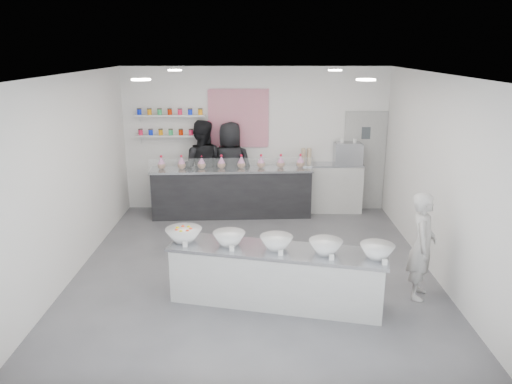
% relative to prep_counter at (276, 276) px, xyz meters
% --- Properties ---
extents(floor, '(6.00, 6.00, 0.00)m').
position_rel_prep_counter_xyz_m(floor, '(-0.30, 1.20, -0.40)').
color(floor, '#515156').
rests_on(floor, ground).
extents(ceiling, '(6.00, 6.00, 0.00)m').
position_rel_prep_counter_xyz_m(ceiling, '(-0.30, 1.20, 2.60)').
color(ceiling, white).
rests_on(ceiling, floor).
extents(back_wall, '(5.50, 0.00, 5.50)m').
position_rel_prep_counter_xyz_m(back_wall, '(-0.30, 4.20, 1.10)').
color(back_wall, white).
rests_on(back_wall, floor).
extents(left_wall, '(0.00, 6.00, 6.00)m').
position_rel_prep_counter_xyz_m(left_wall, '(-3.05, 1.20, 1.10)').
color(left_wall, white).
rests_on(left_wall, floor).
extents(right_wall, '(0.00, 6.00, 6.00)m').
position_rel_prep_counter_xyz_m(right_wall, '(2.45, 1.20, 1.10)').
color(right_wall, white).
rests_on(right_wall, floor).
extents(back_door, '(0.88, 0.04, 2.10)m').
position_rel_prep_counter_xyz_m(back_door, '(2.00, 4.17, 0.65)').
color(back_door, '#9C9C99').
rests_on(back_door, floor).
extents(pattern_panel, '(1.25, 0.03, 1.20)m').
position_rel_prep_counter_xyz_m(pattern_panel, '(-0.65, 4.17, 1.55)').
color(pattern_panel, '#BB1041').
rests_on(pattern_panel, back_wall).
extents(jar_shelf_lower, '(1.45, 0.22, 0.04)m').
position_rel_prep_counter_xyz_m(jar_shelf_lower, '(-2.05, 4.10, 1.20)').
color(jar_shelf_lower, silver).
rests_on(jar_shelf_lower, back_wall).
extents(jar_shelf_upper, '(1.45, 0.22, 0.04)m').
position_rel_prep_counter_xyz_m(jar_shelf_upper, '(-2.05, 4.10, 1.62)').
color(jar_shelf_upper, silver).
rests_on(jar_shelf_upper, back_wall).
extents(preserve_jars, '(1.45, 0.10, 0.56)m').
position_rel_prep_counter_xyz_m(preserve_jars, '(-2.05, 4.08, 1.48)').
color(preserve_jars, '#FB2150').
rests_on(preserve_jars, jar_shelf_lower).
extents(downlight_0, '(0.24, 0.24, 0.02)m').
position_rel_prep_counter_xyz_m(downlight_0, '(-1.70, 0.20, 2.58)').
color(downlight_0, white).
rests_on(downlight_0, ceiling).
extents(downlight_1, '(0.24, 0.24, 0.02)m').
position_rel_prep_counter_xyz_m(downlight_1, '(1.10, 0.20, 2.58)').
color(downlight_1, white).
rests_on(downlight_1, ceiling).
extents(downlight_2, '(0.24, 0.24, 0.02)m').
position_rel_prep_counter_xyz_m(downlight_2, '(-1.70, 2.80, 2.58)').
color(downlight_2, white).
rests_on(downlight_2, ceiling).
extents(downlight_3, '(0.24, 0.24, 0.02)m').
position_rel_prep_counter_xyz_m(downlight_3, '(1.10, 2.80, 2.58)').
color(downlight_3, white).
rests_on(downlight_3, ceiling).
extents(prep_counter, '(2.98, 1.27, 0.79)m').
position_rel_prep_counter_xyz_m(prep_counter, '(0.00, 0.00, 0.00)').
color(prep_counter, beige).
rests_on(prep_counter, floor).
extents(back_bar, '(3.28, 0.78, 1.01)m').
position_rel_prep_counter_xyz_m(back_bar, '(-0.79, 3.66, 0.11)').
color(back_bar, black).
rests_on(back_bar, floor).
extents(sneeze_guard, '(3.20, 0.19, 0.28)m').
position_rel_prep_counter_xyz_m(sneeze_guard, '(-0.77, 3.37, 0.75)').
color(sneeze_guard, white).
rests_on(sneeze_guard, back_bar).
extents(espresso_ledge, '(1.39, 0.44, 1.03)m').
position_rel_prep_counter_xyz_m(espresso_ledge, '(1.25, 3.98, 0.12)').
color(espresso_ledge, beige).
rests_on(espresso_ledge, floor).
extents(espresso_machine, '(0.57, 0.39, 0.43)m').
position_rel_prep_counter_xyz_m(espresso_machine, '(1.61, 3.98, 0.85)').
color(espresso_machine, '#93969E').
rests_on(espresso_machine, espresso_ledge).
extents(cup_stacks, '(0.24, 0.24, 0.32)m').
position_rel_prep_counter_xyz_m(cup_stacks, '(0.75, 3.98, 0.79)').
color(cup_stacks, '#BDB38B').
rests_on(cup_stacks, espresso_ledge).
extents(prep_bowls, '(3.08, 1.18, 0.18)m').
position_rel_prep_counter_xyz_m(prep_bowls, '(0.00, 0.00, 0.48)').
color(prep_bowls, white).
rests_on(prep_bowls, prep_counter).
extents(label_cards, '(2.66, 0.04, 0.07)m').
position_rel_prep_counter_xyz_m(label_cards, '(0.12, -0.53, 0.43)').
color(label_cards, white).
rests_on(label_cards, prep_counter).
extents(cookie_bags, '(2.97, 0.33, 0.28)m').
position_rel_prep_counter_xyz_m(cookie_bags, '(-0.79, 3.66, 0.75)').
color(cookie_bags, pink).
rests_on(cookie_bags, back_bar).
extents(woman_prep, '(0.53, 0.64, 1.51)m').
position_rel_prep_counter_xyz_m(woman_prep, '(2.01, 0.20, 0.36)').
color(woman_prep, '#B9B6B3').
rests_on(woman_prep, floor).
extents(staff_left, '(0.99, 0.79, 1.95)m').
position_rel_prep_counter_xyz_m(staff_left, '(-1.42, 3.91, 0.58)').
color(staff_left, black).
rests_on(staff_left, floor).
extents(staff_right, '(1.01, 0.72, 1.92)m').
position_rel_prep_counter_xyz_m(staff_right, '(-0.82, 3.91, 0.56)').
color(staff_right, black).
rests_on(staff_right, floor).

